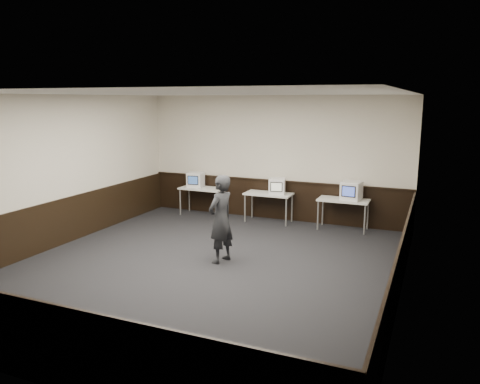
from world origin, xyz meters
name	(u,v)px	position (x,y,z in m)	size (l,w,h in m)	color
floor	(204,267)	(0.00, 0.00, 0.00)	(8.00, 8.00, 0.00)	black
ceiling	(201,93)	(0.00, 0.00, 3.20)	(8.00, 8.00, 0.00)	white
back_wall	(274,158)	(0.00, 4.00, 1.60)	(7.00, 7.00, 0.00)	beige
front_wall	(25,246)	(0.00, -4.00, 1.60)	(7.00, 7.00, 0.00)	beige
left_wall	(55,172)	(-3.50, 0.00, 1.60)	(8.00, 8.00, 0.00)	beige
right_wall	(406,199)	(3.50, 0.00, 1.60)	(8.00, 8.00, 0.00)	beige
wainscot_back	(273,200)	(0.00, 3.98, 0.50)	(6.98, 0.04, 1.00)	black
wainscot_front	(36,342)	(0.00, -3.98, 0.50)	(6.98, 0.04, 1.00)	black
wainscot_left	(59,223)	(-3.48, 0.00, 0.50)	(0.04, 7.98, 1.00)	black
wainscot_right	(400,267)	(3.48, 0.00, 0.50)	(0.04, 7.98, 1.00)	black
wainscot_rail	(273,180)	(0.00, 3.96, 1.02)	(6.98, 0.06, 0.04)	black
desk_left	(202,190)	(-1.90, 3.60, 0.68)	(1.20, 0.60, 0.75)	silver
desk_center	(269,196)	(0.00, 3.60, 0.68)	(1.20, 0.60, 0.75)	silver
desk_right	(343,202)	(1.90, 3.60, 0.68)	(1.20, 0.60, 0.75)	silver
emac_left	(196,180)	(-2.11, 3.62, 0.95)	(0.46, 0.48, 0.40)	white
emac_center	(277,186)	(0.23, 3.59, 0.95)	(0.48, 0.50, 0.40)	white
emac_right	(351,191)	(2.08, 3.60, 0.97)	(0.50, 0.52, 0.44)	white
person	(221,219)	(0.16, 0.40, 0.85)	(0.62, 0.41, 1.70)	black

